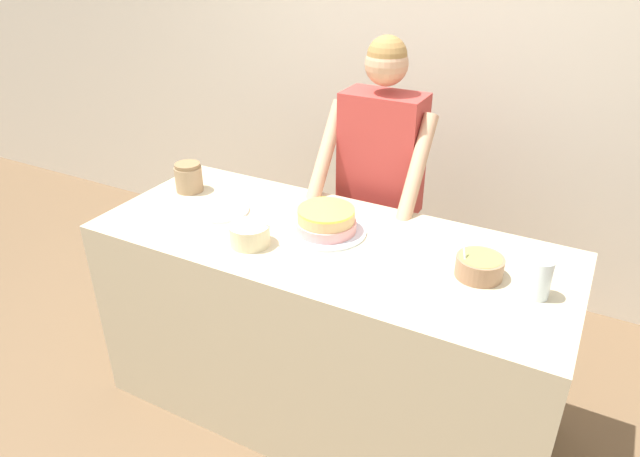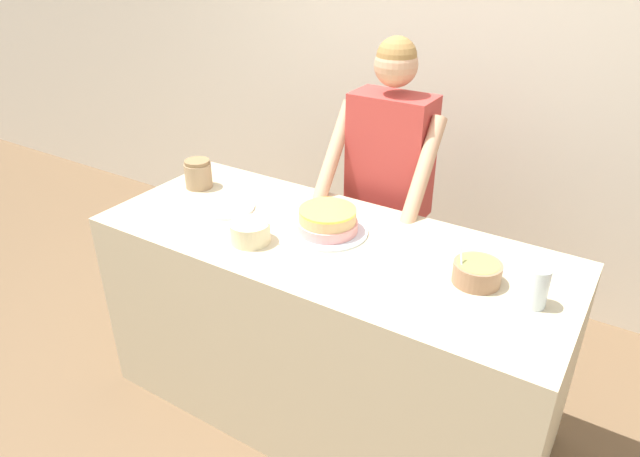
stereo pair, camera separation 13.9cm
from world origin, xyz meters
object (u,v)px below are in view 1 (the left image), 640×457
at_px(frosting_bowl_white, 250,234).
at_px(ceramic_plate, 221,210).
at_px(cake, 326,222).
at_px(person_baker, 380,173).
at_px(drinking_glass, 539,278).
at_px(stoneware_jar, 189,177).
at_px(frosting_bowl_olive, 479,266).

height_order(frosting_bowl_white, ceramic_plate, frosting_bowl_white).
height_order(cake, ceramic_plate, cake).
distance_m(person_baker, cake, 0.54).
bearing_deg(frosting_bowl_white, drinking_glass, 8.58).
distance_m(frosting_bowl_white, drinking_glass, 1.08).
relative_size(cake, drinking_glass, 2.33).
bearing_deg(stoneware_jar, person_baker, 31.36).
xyz_separation_m(drinking_glass, stoneware_jar, (-1.61, 0.13, -0.00)).
xyz_separation_m(cake, ceramic_plate, (-0.50, -0.05, -0.04)).
bearing_deg(stoneware_jar, drinking_glass, -4.67).
bearing_deg(cake, stoneware_jar, 175.19).
bearing_deg(ceramic_plate, frosting_bowl_white, -33.02).
distance_m(frosting_bowl_olive, ceramic_plate, 1.14).
distance_m(cake, frosting_bowl_white, 0.32).
height_order(cake, frosting_bowl_white, frosting_bowl_white).
bearing_deg(ceramic_plate, stoneware_jar, 157.31).
bearing_deg(person_baker, frosting_bowl_olive, -42.39).
bearing_deg(drinking_glass, cake, 175.46).
xyz_separation_m(ceramic_plate, stoneware_jar, (-0.27, 0.11, 0.06)).
xyz_separation_m(person_baker, drinking_glass, (0.83, -0.61, 0.01)).
height_order(ceramic_plate, stoneware_jar, stoneware_jar).
bearing_deg(frosting_bowl_white, ceramic_plate, 146.98).
bearing_deg(ceramic_plate, frosting_bowl_olive, 0.60).
height_order(frosting_bowl_olive, frosting_bowl_white, same).
bearing_deg(drinking_glass, ceramic_plate, 179.15).
bearing_deg(drinking_glass, stoneware_jar, 175.33).
bearing_deg(stoneware_jar, frosting_bowl_olive, -4.05).
xyz_separation_m(cake, stoneware_jar, (-0.77, 0.06, 0.02)).
relative_size(person_baker, ceramic_plate, 6.49).
relative_size(cake, ceramic_plate, 1.35).
relative_size(drinking_glass, ceramic_plate, 0.58).
height_order(person_baker, frosting_bowl_white, person_baker).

